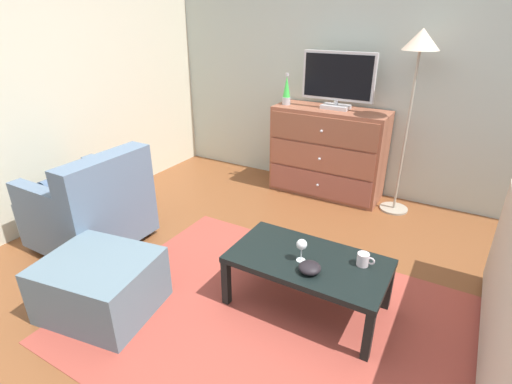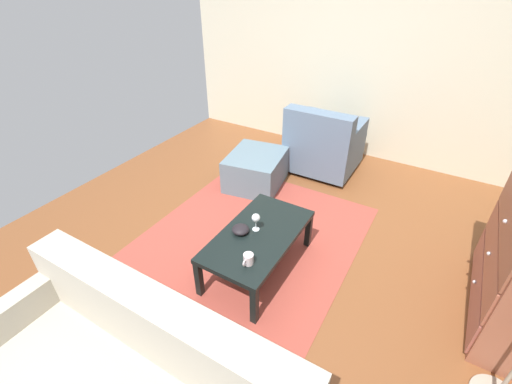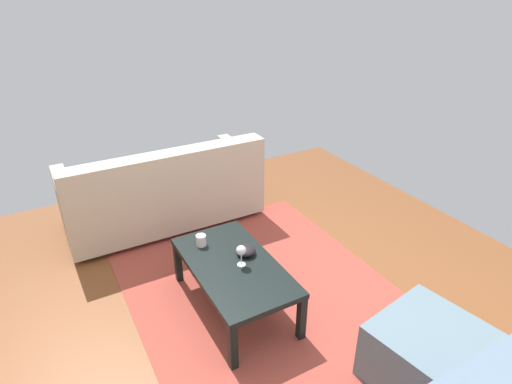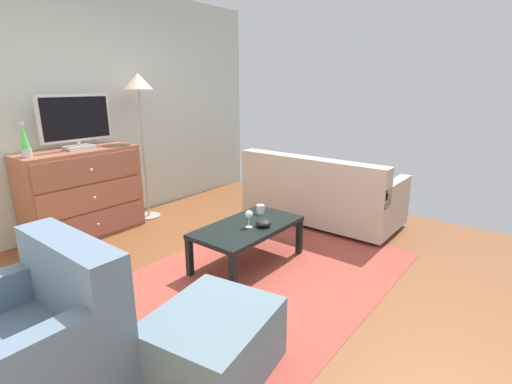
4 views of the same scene
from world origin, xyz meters
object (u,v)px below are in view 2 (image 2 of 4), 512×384
Objects in this scene: mug at (248,259)px; coffee_table at (258,238)px; armchair at (324,144)px; bowl_decorative at (241,229)px; wine_glass at (256,218)px; ottoman at (256,169)px.

coffee_table is at bearing -161.97° from mug.
mug is 2.26m from armchair.
bowl_decorative reaches higher than coffee_table.
wine_glass is (-0.03, -0.04, 0.16)m from coffee_table.
mug is 0.16× the size of ottoman.
bowl_decorative reaches higher than ottoman.
wine_glass is 0.22× the size of ottoman.
wine_glass is at bearing 30.53° from ottoman.
mug is 0.13× the size of armchair.
coffee_table is 7.30× the size of bowl_decorative.
coffee_table is at bearing 31.34° from ottoman.
armchair reaches higher than wine_glass.
coffee_table is 1.47× the size of ottoman.
wine_glass is at bearing -157.54° from mug.
mug is (0.36, 0.15, -0.07)m from wine_glass.
mug is 0.81× the size of bowl_decorative.
ottoman is (0.73, -0.54, -0.16)m from armchair.
ottoman reaches higher than coffee_table.
wine_glass is 0.40m from mug.
wine_glass reaches higher than ottoman.
coffee_table is 1.39m from ottoman.
mug reaches higher than bowl_decorative.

